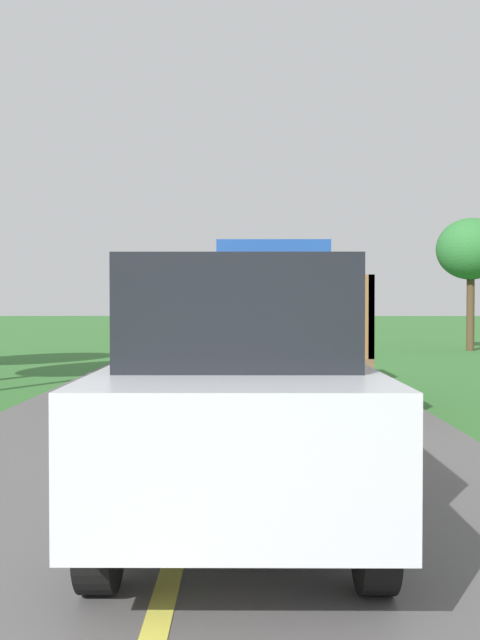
% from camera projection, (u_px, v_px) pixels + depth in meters
% --- Properties ---
extents(banana_truck_near, '(2.38, 5.82, 2.80)m').
position_uv_depth(banana_truck_near, '(274.00, 316.00, 13.27)').
color(banana_truck_near, '#2D2D30').
rests_on(banana_truck_near, road_surface).
extents(banana_truck_far, '(2.38, 5.81, 2.80)m').
position_uv_depth(banana_truck_far, '(246.00, 309.00, 27.52)').
color(banana_truck_far, '#2D2D30').
rests_on(banana_truck_far, road_surface).
extents(roadside_tree_mid_right, '(2.46, 2.46, 4.78)m').
position_uv_depth(roadside_tree_mid_right, '(471.00, 250.00, 26.30)').
color(roadside_tree_mid_right, '#4C3823').
rests_on(roadside_tree_mid_right, ground).
extents(following_car, '(1.74, 4.10, 1.92)m').
position_uv_depth(following_car, '(239.00, 390.00, 5.32)').
color(following_car, '#B7BABF').
rests_on(following_car, road_surface).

